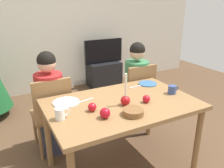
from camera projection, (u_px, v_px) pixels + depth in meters
name	position (u px, v px, depth m)	size (l,w,h in m)	color
ground_plane	(121.00, 167.00, 2.42)	(7.68, 7.68, 0.00)	brown
back_wall	(50.00, 21.00, 4.13)	(6.40, 0.10, 2.60)	beige
dining_table	(122.00, 110.00, 2.19)	(1.40, 0.90, 0.75)	olive
chair_left	(52.00, 111.00, 2.52)	(0.40, 0.40, 0.90)	olive
chair_right	(137.00, 93.00, 3.01)	(0.40, 0.40, 0.90)	olive
person_left_child	(51.00, 105.00, 2.53)	(0.30, 0.30, 1.17)	#33384C
person_right_child	(136.00, 88.00, 3.02)	(0.30, 0.30, 1.17)	#33384C
tv_stand	(104.00, 74.00, 4.65)	(0.64, 0.40, 0.48)	black
tv	(104.00, 51.00, 4.49)	(0.79, 0.05, 0.46)	black
candle_centerpiece	(125.00, 99.00, 2.09)	(0.09, 0.09, 0.30)	red
plate_left	(66.00, 102.00, 2.15)	(0.25, 0.25, 0.01)	silver
plate_right	(148.00, 84.00, 2.63)	(0.21, 0.21, 0.01)	teal
mug_left	(60.00, 114.00, 1.85)	(0.12, 0.08, 0.10)	white
mug_right	(172.00, 90.00, 2.36)	(0.12, 0.08, 0.09)	#33477F
fork_left	(85.00, 101.00, 2.20)	(0.18, 0.01, 0.01)	silver
fork_right	(136.00, 87.00, 2.55)	(0.18, 0.01, 0.01)	silver
bowl_walnuts	(133.00, 112.00, 1.93)	(0.18, 0.18, 0.05)	brown
apple_near_candle	(146.00, 99.00, 2.15)	(0.07, 0.07, 0.07)	red
apple_by_left_plate	(92.00, 107.00, 1.99)	(0.08, 0.08, 0.08)	red
apple_by_right_mug	(105.00, 113.00, 1.87)	(0.09, 0.09, 0.09)	#AD0F1E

